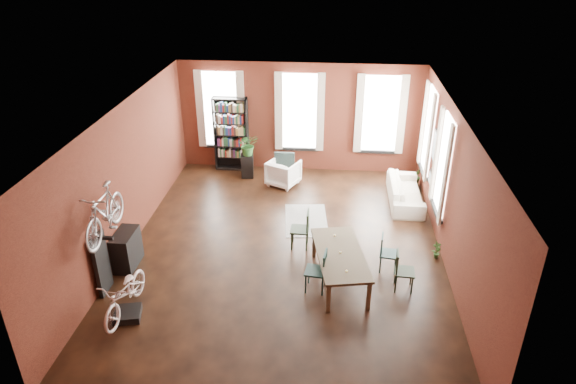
# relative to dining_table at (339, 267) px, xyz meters

# --- Properties ---
(room) EXTENTS (9.00, 9.04, 3.22)m
(room) POSITION_rel_dining_table_xyz_m (-0.98, 1.66, 1.79)
(room) COLOR black
(room) RESTS_ON ground
(dining_table) EXTENTS (1.28, 2.15, 0.69)m
(dining_table) POSITION_rel_dining_table_xyz_m (0.00, 0.00, 0.00)
(dining_table) COLOR #4B3F2D
(dining_table) RESTS_ON ground
(dining_chair_a) EXTENTS (0.46, 0.46, 0.89)m
(dining_chair_a) POSITION_rel_dining_table_xyz_m (-0.47, -0.31, 0.10)
(dining_chair_a) COLOR #193835
(dining_chair_a) RESTS_ON ground
(dining_chair_b) EXTENTS (0.42, 0.42, 0.90)m
(dining_chair_b) POSITION_rel_dining_table_xyz_m (-0.90, 1.23, 0.11)
(dining_chair_b) COLOR black
(dining_chair_b) RESTS_ON ground
(dining_chair_c) EXTENTS (0.41, 0.41, 0.84)m
(dining_chair_c) POSITION_rel_dining_table_xyz_m (1.28, -0.13, 0.08)
(dining_chair_c) COLOR black
(dining_chair_c) RESTS_ON ground
(dining_chair_d) EXTENTS (0.42, 0.42, 0.82)m
(dining_chair_d) POSITION_rel_dining_table_xyz_m (1.03, 0.49, 0.07)
(dining_chair_d) COLOR #163130
(dining_chair_d) RESTS_ON ground
(bookshelf) EXTENTS (1.00, 0.32, 2.20)m
(bookshelf) POSITION_rel_dining_table_xyz_m (-3.23, 5.35, 0.76)
(bookshelf) COLOR black
(bookshelf) RESTS_ON ground
(white_armchair) EXTENTS (1.01, 0.99, 0.80)m
(white_armchair) POSITION_rel_dining_table_xyz_m (-1.59, 4.38, 0.06)
(white_armchair) COLOR white
(white_armchair) RESTS_ON ground
(cream_sofa) EXTENTS (0.61, 2.08, 0.81)m
(cream_sofa) POSITION_rel_dining_table_xyz_m (1.72, 3.65, 0.06)
(cream_sofa) COLOR beige
(cream_sofa) RESTS_ON ground
(striped_rug) EXTENTS (1.19, 1.73, 0.01)m
(striped_rug) POSITION_rel_dining_table_xyz_m (-0.82, 2.41, -0.34)
(striped_rug) COLOR black
(striped_rug) RESTS_ON ground
(bike_trainer) EXTENTS (0.57, 0.57, 0.14)m
(bike_trainer) POSITION_rel_dining_table_xyz_m (-3.91, -1.48, -0.27)
(bike_trainer) COLOR black
(bike_trainer) RESTS_ON ground
(bike_wall_rack) EXTENTS (0.16, 0.60, 1.30)m
(bike_wall_rack) POSITION_rel_dining_table_xyz_m (-4.63, -0.75, 0.31)
(bike_wall_rack) COLOR black
(bike_wall_rack) RESTS_ON ground
(console_table) EXTENTS (0.40, 0.80, 0.80)m
(console_table) POSITION_rel_dining_table_xyz_m (-4.51, 0.15, 0.06)
(console_table) COLOR black
(console_table) RESTS_ON ground
(plant_stand) EXTENTS (0.38, 0.38, 0.69)m
(plant_stand) POSITION_rel_dining_table_xyz_m (-2.69, 4.82, 0.00)
(plant_stand) COLOR black
(plant_stand) RESTS_ON ground
(plant_by_sofa) EXTENTS (0.46, 0.66, 0.27)m
(plant_by_sofa) POSITION_rel_dining_table_xyz_m (2.14, 4.63, -0.21)
(plant_by_sofa) COLOR #2D5020
(plant_by_sofa) RESTS_ON ground
(plant_small) EXTENTS (0.38, 0.45, 0.14)m
(plant_small) POSITION_rel_dining_table_xyz_m (2.13, 1.04, -0.27)
(plant_small) COLOR #2B5722
(plant_small) RESTS_ON ground
(bicycle_floor) EXTENTS (0.60, 0.86, 1.55)m
(bicycle_floor) POSITION_rel_dining_table_xyz_m (-3.89, -1.49, 0.57)
(bicycle_floor) COLOR silver
(bicycle_floor) RESTS_ON bike_trainer
(bicycle_hung) EXTENTS (0.47, 1.00, 1.66)m
(bicycle_hung) POSITION_rel_dining_table_xyz_m (-4.38, -0.75, 1.79)
(bicycle_hung) COLOR #A5A8AD
(bicycle_hung) RESTS_ON bike_wall_rack
(plant_on_stand) EXTENTS (0.77, 0.80, 0.49)m
(plant_on_stand) POSITION_rel_dining_table_xyz_m (-2.65, 4.81, 0.59)
(plant_on_stand) COLOR #295F26
(plant_on_stand) RESTS_ON plant_stand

